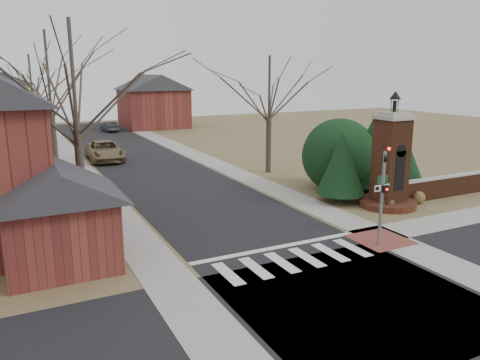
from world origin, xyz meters
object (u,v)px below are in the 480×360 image
sign_post (381,192)px  brick_gate_monument (390,169)px  traffic_signal_pole (383,188)px  pickup_truck (105,151)px  distant_car (109,126)px

sign_post → brick_gate_monument: 4.55m
traffic_signal_pole → pickup_truck: 26.83m
brick_gate_monument → distant_car: brick_gate_monument is taller
distant_car → traffic_signal_pole: bearing=88.3°
sign_post → pickup_truck: bearing=108.6°
sign_post → pickup_truck: 25.82m
brick_gate_monument → pickup_truck: (-11.66, 21.43, -1.33)m
brick_gate_monument → pickup_truck: size_ratio=1.08×
sign_post → pickup_truck: sign_post is taller
traffic_signal_pole → brick_gate_monument: 6.47m
brick_gate_monument → distant_car: (-7.40, 40.91, -1.53)m
sign_post → brick_gate_monument: size_ratio=0.42×
brick_gate_monument → traffic_signal_pole: bearing=-136.8°
traffic_signal_pole → pickup_truck: bearing=105.1°
traffic_signal_pole → pickup_truck: size_ratio=0.75×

